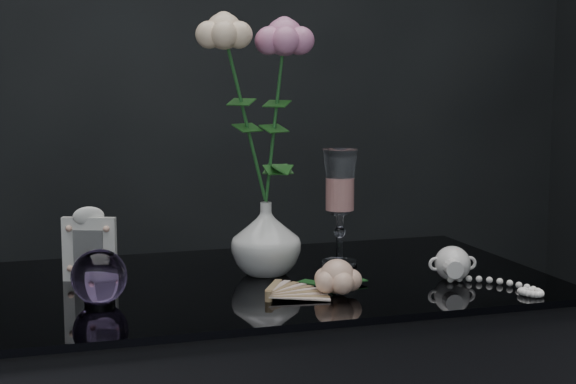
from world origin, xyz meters
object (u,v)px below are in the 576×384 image
object	(u,v)px
wine_glass	(340,207)
picture_frame	(89,244)
loose_rose	(337,277)
paperweight	(99,277)
pearl_jar	(453,262)
vase	(266,239)

from	to	relation	value
wine_glass	picture_frame	distance (m)	0.47
picture_frame	loose_rose	size ratio (longest dim) A/B	0.75
paperweight	pearl_jar	xyz separation A→B (m)	(0.61, -0.02, -0.01)
picture_frame	loose_rose	world-z (taller)	picture_frame
wine_glass	paperweight	distance (m)	0.50
wine_glass	picture_frame	xyz separation A→B (m)	(-0.47, 0.00, -0.04)
loose_rose	paperweight	bearing A→B (deg)	-172.48
picture_frame	loose_rose	distance (m)	0.44
picture_frame	paperweight	distance (m)	0.17
vase	wine_glass	size ratio (longest dim) A/B	0.60
vase	pearl_jar	size ratio (longest dim) A/B	0.59
loose_rose	wine_glass	bearing A→B (deg)	84.56
wine_glass	vase	bearing A→B (deg)	-164.76
vase	picture_frame	world-z (taller)	same
wine_glass	paperweight	world-z (taller)	wine_glass
paperweight	wine_glass	bearing A→B (deg)	19.48
picture_frame	vase	bearing A→B (deg)	12.96
wine_glass	paperweight	xyz separation A→B (m)	(-0.47, -0.17, -0.07)
pearl_jar	wine_glass	bearing A→B (deg)	138.96
loose_rose	vase	bearing A→B (deg)	127.54
vase	loose_rose	world-z (taller)	vase
loose_rose	picture_frame	bearing A→B (deg)	165.69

